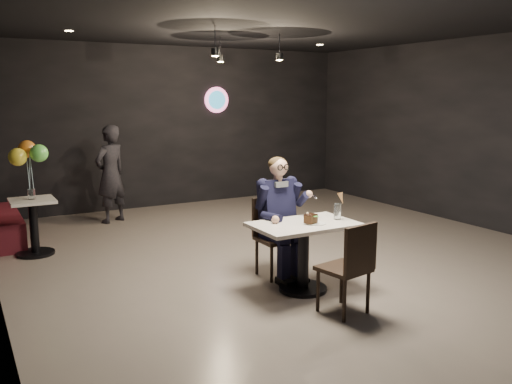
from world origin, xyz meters
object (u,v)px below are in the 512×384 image
chair_far (277,238)px  balloon_vase (32,194)px  chair_near (344,267)px  sundae_glass (337,211)px  booth_bench (2,211)px  seated_man (277,216)px  passerby (111,174)px  side_table (34,229)px  main_table (303,257)px

chair_far → balloon_vase: chair_far is taller
chair_near → balloon_vase: 4.26m
chair_near → sundae_glass: 0.86m
booth_bench → sundae_glass: bearing=-51.7°
seated_man → booth_bench: bearing=128.8°
passerby → seated_man: bearing=76.6°
side_table → passerby: size_ratio=0.43×
booth_bench → side_table: bearing=-73.3°
balloon_vase → chair_near: bearing=-56.4°
booth_bench → side_table: (0.30, -1.00, -0.09)m
chair_far → passerby: 3.83m
chair_far → passerby: passerby is taller
balloon_vase → booth_bench: bearing=106.7°
main_table → balloon_vase: 3.72m
side_table → sundae_glass: bearing=-46.1°
chair_far → booth_bench: 4.23m
sundae_glass → passerby: size_ratio=0.11×
booth_bench → main_table: bearing=-55.4°
seated_man → sundae_glass: size_ratio=8.23×
chair_far → booth_bench: (-2.65, 3.30, -0.02)m
main_table → seated_man: 0.65m
chair_near → sundae_glass: (0.42, 0.66, 0.38)m
seated_man → side_table: bearing=135.6°
chair_far → booth_bench: size_ratio=0.52×
sundae_glass → passerby: passerby is taller
chair_far → seated_man: bearing=-90.0°
booth_bench → seated_man: bearing=-51.2°
chair_far → chair_near: same height
main_table → sundae_glass: sundae_glass is taller
sundae_glass → balloon_vase: bearing=133.9°
side_table → passerby: bearing=45.2°
booth_bench → passerby: bearing=13.3°
chair_near → balloon_vase: bearing=113.6°
chair_near → seated_man: size_ratio=0.64×
main_table → booth_bench: (-2.65, 3.85, 0.07)m
chair_near → seated_man: bearing=79.9°
main_table → seated_man: size_ratio=0.76×
seated_man → chair_near: bearing=-90.0°
main_table → side_table: 3.69m
main_table → passerby: bearing=102.8°
seated_man → balloon_vase: seated_man is taller
side_table → balloon_vase: balloon_vase is taller
booth_bench → side_table: booth_bench is taller
side_table → passerby: 2.02m
main_table → chair_near: (-0.00, -0.69, 0.09)m
booth_bench → passerby: passerby is taller
booth_bench → side_table: 1.05m
booth_bench → chair_near: bearing=-59.7°
seated_man → balloon_vase: bearing=135.6°
sundae_glass → chair_far: bearing=125.8°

